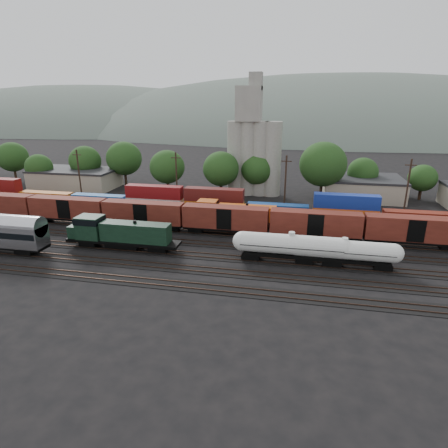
% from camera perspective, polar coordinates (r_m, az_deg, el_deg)
% --- Properties ---
extents(ground, '(600.00, 600.00, 0.00)m').
position_cam_1_polar(ground, '(62.72, -2.96, -3.00)').
color(ground, black).
extents(tracks, '(180.00, 33.20, 0.20)m').
position_cam_1_polar(tracks, '(62.71, -2.96, -2.96)').
color(tracks, black).
rests_on(tracks, ground).
extents(green_locomotive, '(18.53, 3.27, 4.91)m').
position_cam_1_polar(green_locomotive, '(61.95, -16.03, -1.25)').
color(green_locomotive, black).
rests_on(green_locomotive, ground).
extents(tank_car_a, '(17.25, 3.09, 4.52)m').
position_cam_1_polar(tank_car_a, '(55.30, 10.19, -3.29)').
color(tank_car_a, silver).
rests_on(tank_car_a, ground).
extents(tank_car_b, '(15.98, 2.86, 4.19)m').
position_cam_1_polar(tank_car_b, '(55.78, 17.79, -3.93)').
color(tank_car_b, silver).
rests_on(tank_car_b, ground).
extents(orange_locomotive, '(18.00, 3.00, 4.50)m').
position_cam_1_polar(orange_locomotive, '(70.60, 1.04, 1.69)').
color(orange_locomotive, black).
rests_on(orange_locomotive, ground).
extents(boxcar_string, '(169.00, 2.90, 4.20)m').
position_cam_1_polar(boxcar_string, '(65.75, 0.23, 0.92)').
color(boxcar_string, black).
rests_on(boxcar_string, ground).
extents(container_wall, '(160.00, 2.60, 5.80)m').
position_cam_1_polar(container_wall, '(75.97, -0.78, 2.84)').
color(container_wall, black).
rests_on(container_wall, ground).
extents(grain_silo, '(13.40, 5.00, 29.00)m').
position_cam_1_polar(grain_silo, '(93.94, 4.48, 11.24)').
color(grain_silo, gray).
rests_on(grain_silo, ground).
extents(industrial_sheds, '(119.38, 17.26, 5.10)m').
position_cam_1_polar(industrial_sheds, '(94.33, 6.32, 5.85)').
color(industrial_sheds, '#9E937F').
rests_on(industrial_sheds, ground).
extents(tree_band, '(164.84, 20.11, 13.85)m').
position_cam_1_polar(tree_band, '(95.68, 1.21, 8.88)').
color(tree_band, black).
rests_on(tree_band, ground).
extents(utility_poles, '(122.20, 0.36, 12.00)m').
position_cam_1_polar(utility_poles, '(81.61, 0.83, 6.62)').
color(utility_poles, black).
rests_on(utility_poles, ground).
extents(distant_hills, '(860.00, 286.00, 130.00)m').
position_cam_1_polar(distant_hills, '(319.59, 13.28, 10.08)').
color(distant_hills, '#59665B').
rests_on(distant_hills, ground).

